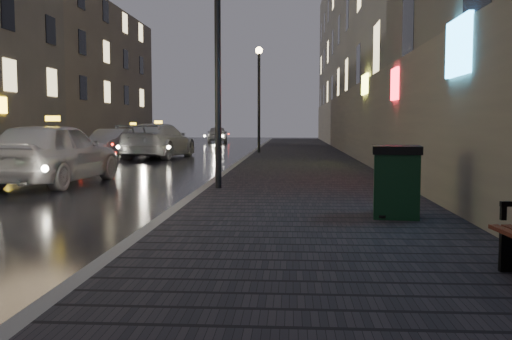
% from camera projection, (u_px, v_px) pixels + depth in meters
% --- Properties ---
extents(ground, '(120.00, 120.00, 0.00)m').
position_uv_depth(ground, '(8.00, 253.00, 7.03)').
color(ground, black).
rests_on(ground, ground).
extents(sidewalk, '(4.60, 58.00, 0.15)m').
position_uv_depth(sidewalk, '(300.00, 155.00, 27.67)').
color(sidewalk, black).
rests_on(sidewalk, ground).
extents(curb, '(0.20, 58.00, 0.15)m').
position_uv_depth(curb, '(251.00, 155.00, 27.82)').
color(curb, slate).
rests_on(curb, ground).
extents(sidewalk_far, '(2.40, 58.00, 0.15)m').
position_uv_depth(sidewalk_far, '(47.00, 154.00, 28.46)').
color(sidewalk_far, black).
rests_on(sidewalk_far, ground).
extents(curb_far, '(0.20, 58.00, 0.15)m').
position_uv_depth(curb_far, '(73.00, 154.00, 28.38)').
color(curb_far, slate).
rests_on(curb_far, ground).
extents(building_near, '(1.80, 50.00, 13.00)m').
position_uv_depth(building_near, '(359.00, 33.00, 30.93)').
color(building_near, '#605B54').
rests_on(building_near, ground).
extents(building_far_c, '(6.00, 22.00, 11.00)m').
position_uv_depth(building_far_c, '(82.00, 76.00, 46.22)').
color(building_far_c, '#6B6051').
rests_on(building_far_c, ground).
extents(lamp_near, '(0.36, 0.36, 5.28)m').
position_uv_depth(lamp_near, '(218.00, 38.00, 12.60)').
color(lamp_near, black).
rests_on(lamp_near, sidewalk).
extents(lamp_far, '(0.36, 0.36, 5.28)m').
position_uv_depth(lamp_far, '(259.00, 86.00, 28.52)').
color(lamp_far, black).
rests_on(lamp_far, sidewalk).
extents(trash_bin, '(0.82, 0.82, 1.11)m').
position_uv_depth(trash_bin, '(396.00, 181.00, 8.82)').
color(trash_bin, black).
rests_on(trash_bin, sidewalk).
extents(taxi_near, '(2.35, 5.03, 1.67)m').
position_uv_depth(taxi_near, '(54.00, 153.00, 14.96)').
color(taxi_near, silver).
rests_on(taxi_near, ground).
extents(car_left_mid, '(1.95, 4.27, 1.36)m').
position_uv_depth(car_left_mid, '(111.00, 143.00, 27.10)').
color(car_left_mid, '#A1A1A9').
rests_on(car_left_mid, ground).
extents(taxi_mid, '(2.86, 5.76, 1.61)m').
position_uv_depth(taxi_mid, '(159.00, 141.00, 26.76)').
color(taxi_mid, silver).
rests_on(taxi_mid, ground).
extents(taxi_far, '(2.63, 5.56, 1.53)m').
position_uv_depth(taxi_far, '(133.00, 137.00, 34.65)').
color(taxi_far, '#BBBCC2').
rests_on(taxi_far, ground).
extents(car_far, '(2.16, 4.28, 1.40)m').
position_uv_depth(car_far, '(217.00, 135.00, 47.89)').
color(car_far, gray).
rests_on(car_far, ground).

